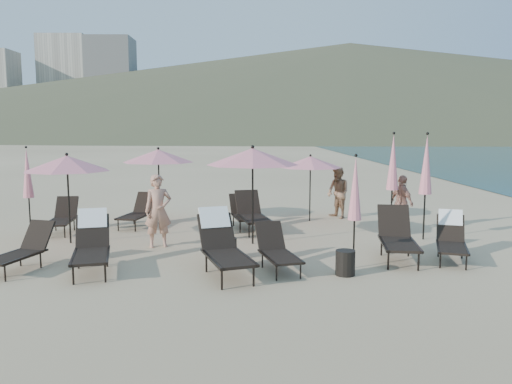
{
  "coord_description": "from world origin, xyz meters",
  "views": [
    {
      "loc": [
        -0.73,
        -9.81,
        2.76
      ],
      "look_at": [
        -0.58,
        3.5,
        1.1
      ],
      "focal_mm": 35.0,
      "sensor_mm": 36.0,
      "label": 1
    }
  ],
  "objects_px": {
    "lounger_3": "(277,250)",
    "side_table_1": "(345,263)",
    "umbrella_closed_0": "(355,189)",
    "lounger_1": "(92,243)",
    "beachgoer_a": "(158,211)",
    "side_table_0": "(228,248)",
    "umbrella_open_2": "(158,156)",
    "lounger_7": "(138,212)",
    "umbrella_open_0": "(67,163)",
    "umbrella_open_3": "(310,162)",
    "umbrella_closed_2": "(27,174)",
    "lounger_2": "(223,244)",
    "lounger_6": "(62,217)",
    "lounger_9": "(243,213)",
    "lounger_0": "(21,249)",
    "umbrella_open_1": "(253,157)",
    "umbrella_closed_3": "(426,165)",
    "lounger_4": "(397,236)",
    "beachgoer_c": "(402,203)",
    "lounger_5": "(451,238)",
    "lounger_8": "(252,213)",
    "umbrella_closed_1": "(393,163)",
    "beachgoer_b": "(338,193)"
  },
  "relations": [
    {
      "from": "lounger_3",
      "to": "side_table_1",
      "type": "distance_m",
      "value": 1.35
    },
    {
      "from": "umbrella_closed_0",
      "to": "lounger_1",
      "type": "bearing_deg",
      "value": -179.36
    },
    {
      "from": "lounger_3",
      "to": "beachgoer_a",
      "type": "distance_m",
      "value": 3.39
    },
    {
      "from": "lounger_3",
      "to": "side_table_0",
      "type": "distance_m",
      "value": 1.36
    },
    {
      "from": "umbrella_open_2",
      "to": "lounger_7",
      "type": "bearing_deg",
      "value": -133.49
    },
    {
      "from": "lounger_7",
      "to": "umbrella_open_0",
      "type": "distance_m",
      "value": 2.88
    },
    {
      "from": "umbrella_open_0",
      "to": "umbrella_open_3",
      "type": "xyz_separation_m",
      "value": [
        6.23,
        2.94,
        -0.16
      ]
    },
    {
      "from": "umbrella_closed_2",
      "to": "lounger_2",
      "type": "bearing_deg",
      "value": -33.87
    },
    {
      "from": "lounger_6",
      "to": "lounger_9",
      "type": "relative_size",
      "value": 0.99
    },
    {
      "from": "lounger_0",
      "to": "umbrella_open_1",
      "type": "relative_size",
      "value": 0.69
    },
    {
      "from": "umbrella_open_0",
      "to": "umbrella_closed_0",
      "type": "distance_m",
      "value": 6.89
    },
    {
      "from": "lounger_3",
      "to": "lounger_7",
      "type": "distance_m",
      "value": 5.89
    },
    {
      "from": "umbrella_closed_0",
      "to": "lounger_3",
      "type": "bearing_deg",
      "value": -176.18
    },
    {
      "from": "lounger_0",
      "to": "umbrella_closed_3",
      "type": "bearing_deg",
      "value": 32.82
    },
    {
      "from": "lounger_4",
      "to": "umbrella_open_1",
      "type": "xyz_separation_m",
      "value": [
        -3.09,
        1.5,
        1.62
      ]
    },
    {
      "from": "lounger_6",
      "to": "umbrella_open_2",
      "type": "relative_size",
      "value": 0.72
    },
    {
      "from": "lounger_7",
      "to": "umbrella_closed_0",
      "type": "relative_size",
      "value": 0.73
    },
    {
      "from": "lounger_0",
      "to": "beachgoer_c",
      "type": "xyz_separation_m",
      "value": [
        8.7,
        3.86,
        0.35
      ]
    },
    {
      "from": "umbrella_closed_3",
      "to": "lounger_5",
      "type": "bearing_deg",
      "value": -92.67
    },
    {
      "from": "umbrella_open_1",
      "to": "beachgoer_c",
      "type": "relative_size",
      "value": 1.57
    },
    {
      "from": "lounger_8",
      "to": "beachgoer_c",
      "type": "height_order",
      "value": "beachgoer_c"
    },
    {
      "from": "lounger_1",
      "to": "umbrella_closed_1",
      "type": "xyz_separation_m",
      "value": [
        6.95,
        3.57,
        1.35
      ]
    },
    {
      "from": "umbrella_open_2",
      "to": "umbrella_closed_2",
      "type": "distance_m",
      "value": 3.57
    },
    {
      "from": "beachgoer_a",
      "to": "lounger_8",
      "type": "bearing_deg",
      "value": 23.83
    },
    {
      "from": "lounger_0",
      "to": "beachgoer_b",
      "type": "bearing_deg",
      "value": 54.56
    },
    {
      "from": "lounger_6",
      "to": "beachgoer_b",
      "type": "bearing_deg",
      "value": 9.55
    },
    {
      "from": "lounger_5",
      "to": "lounger_9",
      "type": "xyz_separation_m",
      "value": [
        -4.5,
        3.6,
        -0.06
      ]
    },
    {
      "from": "lounger_5",
      "to": "side_table_0",
      "type": "bearing_deg",
      "value": -163.01
    },
    {
      "from": "lounger_1",
      "to": "umbrella_open_3",
      "type": "xyz_separation_m",
      "value": [
        4.96,
        5.31,
        1.26
      ]
    },
    {
      "from": "lounger_1",
      "to": "umbrella_closed_2",
      "type": "bearing_deg",
      "value": 114.77
    },
    {
      "from": "beachgoer_b",
      "to": "beachgoer_a",
      "type": "bearing_deg",
      "value": -79.97
    },
    {
      "from": "lounger_7",
      "to": "lounger_4",
      "type": "bearing_deg",
      "value": -18.39
    },
    {
      "from": "lounger_4",
      "to": "umbrella_open_1",
      "type": "distance_m",
      "value": 3.8
    },
    {
      "from": "lounger_4",
      "to": "beachgoer_c",
      "type": "relative_size",
      "value": 1.26
    },
    {
      "from": "umbrella_open_1",
      "to": "umbrella_closed_1",
      "type": "bearing_deg",
      "value": 19.39
    },
    {
      "from": "lounger_4",
      "to": "lounger_5",
      "type": "xyz_separation_m",
      "value": [
        1.15,
        -0.03,
        -0.02
      ]
    },
    {
      "from": "lounger_5",
      "to": "side_table_0",
      "type": "xyz_separation_m",
      "value": [
        -4.78,
        0.12,
        -0.25
      ]
    },
    {
      "from": "lounger_4",
      "to": "lounger_9",
      "type": "distance_m",
      "value": 4.9
    },
    {
      "from": "lounger_3",
      "to": "umbrella_open_2",
      "type": "bearing_deg",
      "value": 107.73
    },
    {
      "from": "lounger_3",
      "to": "lounger_5",
      "type": "distance_m",
      "value": 3.85
    },
    {
      "from": "umbrella_open_1",
      "to": "beachgoer_c",
      "type": "xyz_separation_m",
      "value": [
        4.12,
        1.61,
        -1.36
      ]
    },
    {
      "from": "umbrella_open_3",
      "to": "umbrella_open_2",
      "type": "bearing_deg",
      "value": -176.63
    },
    {
      "from": "lounger_2",
      "to": "lounger_7",
      "type": "xyz_separation_m",
      "value": [
        -2.7,
        4.75,
        -0.14
      ]
    },
    {
      "from": "lounger_2",
      "to": "lounger_4",
      "type": "height_order",
      "value": "lounger_2"
    },
    {
      "from": "lounger_7",
      "to": "umbrella_open_1",
      "type": "relative_size",
      "value": 0.7
    },
    {
      "from": "lounger_6",
      "to": "umbrella_closed_0",
      "type": "distance_m",
      "value": 8.11
    },
    {
      "from": "lounger_2",
      "to": "lounger_9",
      "type": "relative_size",
      "value": 1.24
    },
    {
      "from": "lounger_2",
      "to": "umbrella_open_3",
      "type": "bearing_deg",
      "value": 48.77
    },
    {
      "from": "umbrella_open_1",
      "to": "umbrella_closed_3",
      "type": "height_order",
      "value": "umbrella_closed_3"
    },
    {
      "from": "lounger_1",
      "to": "beachgoer_a",
      "type": "xyz_separation_m",
      "value": [
        0.96,
        1.96,
        0.32
      ]
    }
  ]
}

